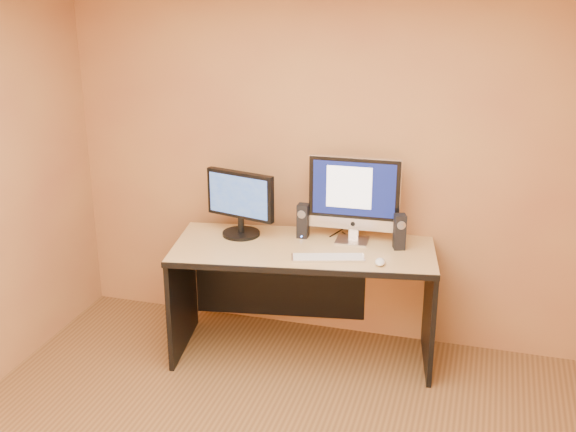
% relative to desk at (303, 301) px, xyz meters
% --- Properties ---
extents(walls, '(4.00, 4.00, 2.60)m').
position_rel_desk_xyz_m(walls, '(0.12, -1.57, 0.89)').
color(walls, '#AD7F45').
rests_on(walls, ground).
extents(desk, '(1.89, 1.06, 0.83)m').
position_rel_desk_xyz_m(desk, '(0.00, 0.00, 0.00)').
color(desk, tan).
rests_on(desk, ground).
extents(imac, '(0.65, 0.26, 0.62)m').
position_rel_desk_xyz_m(imac, '(0.30, 0.19, 0.72)').
color(imac, silver).
rests_on(imac, desk).
extents(second_monitor, '(0.59, 0.39, 0.47)m').
position_rel_desk_xyz_m(second_monitor, '(-0.49, 0.09, 0.65)').
color(second_monitor, black).
rests_on(second_monitor, desk).
extents(speaker_left, '(0.08, 0.08, 0.25)m').
position_rel_desk_xyz_m(speaker_left, '(-0.05, 0.18, 0.54)').
color(speaker_left, black).
rests_on(speaker_left, desk).
extents(speaker_right, '(0.10, 0.10, 0.25)m').
position_rel_desk_xyz_m(speaker_right, '(0.63, 0.15, 0.54)').
color(speaker_right, black).
rests_on(speaker_right, desk).
extents(keyboard, '(0.50, 0.26, 0.02)m').
position_rel_desk_xyz_m(keyboard, '(0.21, -0.16, 0.42)').
color(keyboard, silver).
rests_on(keyboard, desk).
extents(mouse, '(0.08, 0.12, 0.04)m').
position_rel_desk_xyz_m(mouse, '(0.55, -0.16, 0.43)').
color(mouse, white).
rests_on(mouse, desk).
extents(cable_a, '(0.16, 0.19, 0.01)m').
position_rel_desk_xyz_m(cable_a, '(0.28, 0.25, 0.42)').
color(cable_a, black).
rests_on(cable_a, desk).
extents(cable_b, '(0.07, 0.20, 0.01)m').
position_rel_desk_xyz_m(cable_b, '(0.16, 0.32, 0.42)').
color(cable_b, black).
rests_on(cable_b, desk).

